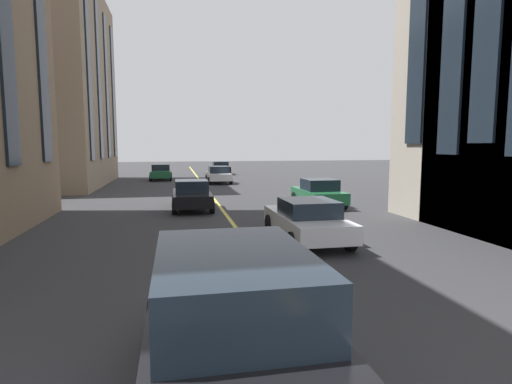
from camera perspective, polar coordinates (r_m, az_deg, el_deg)
name	(u,v)px	position (r m, az deg, el deg)	size (l,w,h in m)	color
lane_centre_line	(221,208)	(20.09, -4.92, -2.26)	(80.00, 0.16, 0.01)	#D8C64C
car_black_far	(192,195)	(19.82, -8.98, -0.41)	(3.90, 1.89, 1.40)	black
car_black_near	(220,168)	(44.05, -5.05, 3.43)	(4.40, 1.95, 1.37)	black
car_black_parked_a	(234,328)	(4.96, -3.13, -18.49)	(4.70, 2.14, 1.88)	black
car_white_oncoming	(307,220)	(13.16, 7.15, -3.87)	(4.40, 1.95, 1.37)	silver
car_green_mid	(161,172)	(37.38, -13.18, 2.73)	(3.90, 1.89, 1.40)	#1E6038
car_white_parked_b	(218,175)	(33.45, -5.29, 2.44)	(3.90, 1.89, 1.40)	silver
car_green_trailing	(319,193)	(20.75, 8.75, -0.10)	(3.90, 1.89, 1.40)	#1E6038
building_left_near	(8,85)	(36.13, -31.41, 12.63)	(14.44, 13.40, 14.98)	gray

